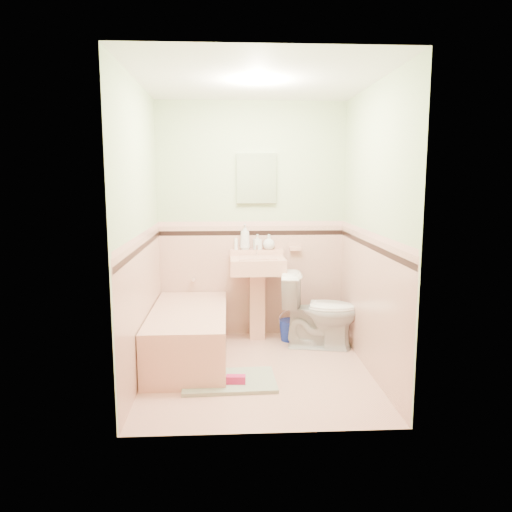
{
  "coord_description": "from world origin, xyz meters",
  "views": [
    {
      "loc": [
        -0.25,
        -4.21,
        1.7
      ],
      "look_at": [
        0.0,
        0.25,
        1.0
      ],
      "focal_mm": 34.84,
      "sensor_mm": 36.0,
      "label": 1
    }
  ],
  "objects": [
    {
      "name": "sink",
      "position": [
        0.05,
        0.86,
        0.44
      ],
      "size": [
        0.56,
        0.48,
        0.89
      ],
      "primitive_type": null,
      "color": "#DFA087",
      "rests_on": "floor"
    },
    {
      "name": "accent_right",
      "position": [
        0.98,
        0.0,
        1.12
      ],
      "size": [
        0.0,
        2.2,
        2.2
      ],
      "primitive_type": "plane",
      "rotation": [
        1.57,
        0.0,
        -1.57
      ],
      "color": "black",
      "rests_on": "ground"
    },
    {
      "name": "wainscot_right",
      "position": [
        0.99,
        0.0,
        0.6
      ],
      "size": [
        0.0,
        2.2,
        2.2
      ],
      "primitive_type": "plane",
      "rotation": [
        1.57,
        0.0,
        -1.57
      ],
      "color": "beige",
      "rests_on": "ground"
    },
    {
      "name": "ceiling",
      "position": [
        0.0,
        0.0,
        2.5
      ],
      "size": [
        2.2,
        2.2,
        0.0
      ],
      "primitive_type": "plane",
      "rotation": [
        3.14,
        0.0,
        0.0
      ],
      "color": "white",
      "rests_on": "ground"
    },
    {
      "name": "wall_right",
      "position": [
        1.0,
        0.0,
        1.25
      ],
      "size": [
        0.0,
        2.5,
        2.5
      ],
      "primitive_type": "plane",
      "rotation": [
        1.57,
        0.0,
        -1.57
      ],
      "color": "#F5E7C8",
      "rests_on": "ground"
    },
    {
      "name": "medicine_cabinet",
      "position": [
        0.05,
        1.07,
        1.7
      ],
      "size": [
        0.42,
        0.04,
        0.52
      ],
      "primitive_type": "cube",
      "color": "white",
      "rests_on": "wall_back"
    },
    {
      "name": "cap_front",
      "position": [
        0.0,
        -1.08,
        1.22
      ],
      "size": [
        2.0,
        0.0,
        2.0
      ],
      "primitive_type": "plane",
      "rotation": [
        -1.57,
        0.0,
        0.0
      ],
      "color": "#E4AC9C",
      "rests_on": "ground"
    },
    {
      "name": "wainscot_left",
      "position": [
        -0.99,
        0.0,
        0.6
      ],
      "size": [
        0.0,
        2.2,
        2.2
      ],
      "primitive_type": "plane",
      "rotation": [
        1.57,
        0.0,
        1.57
      ],
      "color": "beige",
      "rests_on": "ground"
    },
    {
      "name": "floor",
      "position": [
        0.0,
        0.0,
        0.0
      ],
      "size": [
        2.2,
        2.2,
        0.0
      ],
      "primitive_type": "plane",
      "color": "#E4AC95",
      "rests_on": "ground"
    },
    {
      "name": "soap_bottle_right",
      "position": [
        0.18,
        1.04,
        1.03
      ],
      "size": [
        0.16,
        0.16,
        0.16
      ],
      "primitive_type": "imported",
      "rotation": [
        0.0,
        0.0,
        0.34
      ],
      "color": "#B2B2B2",
      "rests_on": "sink"
    },
    {
      "name": "cap_back",
      "position": [
        0.0,
        1.08,
        1.22
      ],
      "size": [
        2.0,
        0.0,
        2.0
      ],
      "primitive_type": "plane",
      "rotation": [
        1.57,
        0.0,
        0.0
      ],
      "color": "#E4AC9C",
      "rests_on": "ground"
    },
    {
      "name": "toilet",
      "position": [
        0.66,
        0.61,
        0.38
      ],
      "size": [
        0.82,
        0.56,
        0.76
      ],
      "primitive_type": "imported",
      "rotation": [
        0.0,
        0.0,
        1.38
      ],
      "color": "white",
      "rests_on": "floor"
    },
    {
      "name": "soap_bottle_mid",
      "position": [
        0.06,
        1.04,
        1.03
      ],
      "size": [
        0.09,
        0.09,
        0.16
      ],
      "primitive_type": "imported",
      "rotation": [
        0.0,
        0.0,
        0.26
      ],
      "color": "#B2B2B2",
      "rests_on": "sink"
    },
    {
      "name": "sink_faucet",
      "position": [
        0.05,
        1.0,
        0.95
      ],
      "size": [
        0.02,
        0.02,
        0.1
      ],
      "primitive_type": "cylinder",
      "color": "silver",
      "rests_on": "sink"
    },
    {
      "name": "soap_bottle_left",
      "position": [
        -0.07,
        1.04,
        1.08
      ],
      "size": [
        0.13,
        0.13,
        0.27
      ],
      "primitive_type": "imported",
      "rotation": [
        0.0,
        0.0,
        -0.26
      ],
      "color": "#B2B2B2",
      "rests_on": "sink"
    },
    {
      "name": "shoe",
      "position": [
        -0.2,
        -0.33,
        0.06
      ],
      "size": [
        0.16,
        0.08,
        0.06
      ],
      "primitive_type": "cube",
      "rotation": [
        0.0,
        0.0,
        -0.06
      ],
      "color": "#BF1E59",
      "rests_on": "bath_mat"
    },
    {
      "name": "bathtub",
      "position": [
        -0.63,
        0.33,
        0.23
      ],
      "size": [
        0.7,
        1.5,
        0.45
      ],
      "primitive_type": "cube",
      "color": "#DFA087",
      "rests_on": "floor"
    },
    {
      "name": "soap_dish",
      "position": [
        0.47,
        1.06,
        0.95
      ],
      "size": [
        0.12,
        0.07,
        0.04
      ],
      "primitive_type": "cube",
      "color": "#DFA087",
      "rests_on": "wall_back"
    },
    {
      "name": "bath_mat",
      "position": [
        -0.25,
        -0.25,
        0.02
      ],
      "size": [
        0.79,
        0.54,
        0.03
      ],
      "primitive_type": "cube",
      "rotation": [
        0.0,
        0.0,
        0.04
      ],
      "color": "gray",
      "rests_on": "floor"
    },
    {
      "name": "wainscot_back",
      "position": [
        0.0,
        1.09,
        0.6
      ],
      "size": [
        2.0,
        0.0,
        2.0
      ],
      "primitive_type": "plane",
      "rotation": [
        1.57,
        0.0,
        0.0
      ],
      "color": "beige",
      "rests_on": "ground"
    },
    {
      "name": "accent_left",
      "position": [
        -0.98,
        0.0,
        1.12
      ],
      "size": [
        0.0,
        2.2,
        2.2
      ],
      "primitive_type": "plane",
      "rotation": [
        1.57,
        0.0,
        1.57
      ],
      "color": "black",
      "rests_on": "ground"
    },
    {
      "name": "accent_front",
      "position": [
        0.0,
        -1.08,
        1.12
      ],
      "size": [
        2.0,
        0.0,
        2.0
      ],
      "primitive_type": "plane",
      "rotation": [
        -1.57,
        0.0,
        0.0
      ],
      "color": "black",
      "rests_on": "ground"
    },
    {
      "name": "wall_left",
      "position": [
        -1.0,
        0.0,
        1.25
      ],
      "size": [
        0.0,
        2.5,
        2.5
      ],
      "primitive_type": "plane",
      "rotation": [
        1.57,
        0.0,
        1.57
      ],
      "color": "#F5E7C8",
      "rests_on": "ground"
    },
    {
      "name": "wainscot_front",
      "position": [
        0.0,
        -1.09,
        0.6
      ],
      "size": [
        2.0,
        0.0,
        2.0
      ],
      "primitive_type": "plane",
      "rotation": [
        -1.57,
        0.0,
        0.0
      ],
      "color": "beige",
      "rests_on": "ground"
    },
    {
      "name": "accent_back",
      "position": [
        0.0,
        1.08,
        1.12
      ],
      "size": [
        2.0,
        0.0,
        2.0
      ],
      "primitive_type": "plane",
      "rotation": [
        1.57,
        0.0,
        0.0
      ],
      "color": "black",
      "rests_on": "ground"
    },
    {
      "name": "cap_right",
      "position": [
        0.98,
        0.0,
        1.22
      ],
      "size": [
        0.0,
        2.2,
        2.2
      ],
      "primitive_type": "plane",
      "rotation": [
        1.57,
        0.0,
        -1.57
      ],
      "color": "#E4AC9C",
      "rests_on": "ground"
    },
    {
      "name": "wall_back",
      "position": [
        0.0,
        1.1,
        1.25
      ],
      "size": [
        2.5,
        0.0,
        2.5
      ],
      "primitive_type": "plane",
      "rotation": [
        1.57,
        0.0,
        0.0
      ],
      "color": "#F5E7C8",
      "rests_on": "ground"
    },
    {
      "name": "wall_front",
      "position": [
        0.0,
        -1.1,
        1.25
      ],
      "size": [
        2.5,
        0.0,
        2.5
      ],
      "primitive_type": "plane",
      "rotation": [
        -1.57,
        0.0,
        0.0
      ],
      "color": "#F5E7C8",
      "rests_on": "ground"
    },
    {
      "name": "cap_left",
      "position": [
        -0.98,
        0.0,
        1.22
      ],
      "size": [
        0.0,
        2.2,
        2.2
      ],
      "primitive_type": "plane",
      "rotation": [
        1.57,
        0.0,
        1.57
      ],
      "color": "#E4AC9C",
      "rests_on": "ground"
    },
    {
      "name": "tub_faucet",
      "position": [
        -0.63,
        1.05,
        0.63
      ],
      "size": [
        0.04,
        0.12,
        0.04
      ],
      "primitive_type": "cylinder",
      "rotation": [
        1.57,
        0.0,
        0.0
      ],
      "color": "silver",
      "rests_on": "wall_back"
    },
    {
      "name": "bucket",
      "position": [
        0.39,
        0.83,
        0.11
      ],
      "size": [
        0.28,
        0.28,
        0.22
      ],
      "primitive_type": null,
      "rotation": [
        0.0,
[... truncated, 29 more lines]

